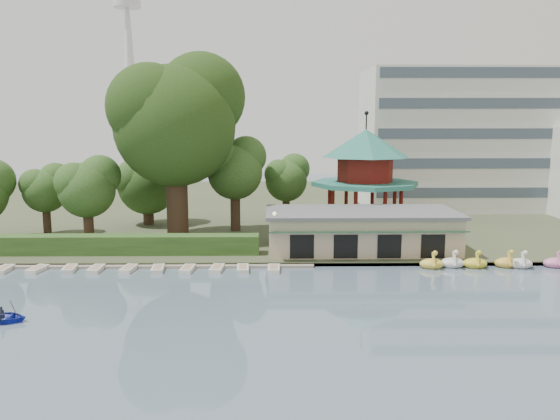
{
  "coord_description": "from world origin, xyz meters",
  "views": [
    {
      "loc": [
        1.35,
        -30.54,
        12.66
      ],
      "look_at": [
        2.0,
        18.0,
        5.0
      ],
      "focal_mm": 35.0,
      "sensor_mm": 36.0,
      "label": 1
    }
  ],
  "objects_px": {
    "boathouse": "(361,230)",
    "big_tree": "(177,116)",
    "pavilion": "(365,170)",
    "dock": "(124,265)"
  },
  "relations": [
    {
      "from": "boathouse",
      "to": "big_tree",
      "type": "bearing_deg",
      "value": 161.68
    },
    {
      "from": "dock",
      "to": "big_tree",
      "type": "xyz_separation_m",
      "value": [
        3.17,
        11.01,
        13.35
      ]
    },
    {
      "from": "pavilion",
      "to": "big_tree",
      "type": "distance_m",
      "value": 22.0
    },
    {
      "from": "dock",
      "to": "pavilion",
      "type": "distance_m",
      "value": 29.14
    },
    {
      "from": "boathouse",
      "to": "pavilion",
      "type": "relative_size",
      "value": 1.38
    },
    {
      "from": "big_tree",
      "to": "pavilion",
      "type": "bearing_deg",
      "value": 10.32
    },
    {
      "from": "pavilion",
      "to": "big_tree",
      "type": "xyz_separation_m",
      "value": [
        -20.83,
        -3.79,
        5.99
      ]
    },
    {
      "from": "pavilion",
      "to": "boathouse",
      "type": "bearing_deg",
      "value": -101.28
    },
    {
      "from": "dock",
      "to": "pavilion",
      "type": "bearing_deg",
      "value": 31.66
    },
    {
      "from": "boathouse",
      "to": "big_tree",
      "type": "distance_m",
      "value": 22.73
    }
  ]
}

